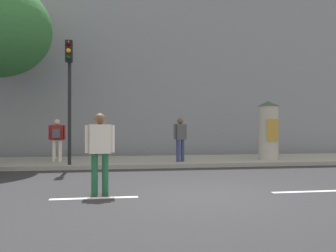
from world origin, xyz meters
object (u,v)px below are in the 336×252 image
pedestrian_in_light_jacket (180,136)px  poster_column (268,130)px  pedestrian_tallest (100,145)px  pedestrian_with_backpack (57,136)px  traffic_light (69,82)px

pedestrian_in_light_jacket → poster_column: bearing=6.7°
pedestrian_tallest → pedestrian_with_backpack: pedestrian_with_backpack is taller
traffic_light → pedestrian_tallest: (1.23, -4.81, -2.00)m
poster_column → pedestrian_with_backpack: bearing=177.3°
poster_column → pedestrian_tallest: 8.88m
pedestrian_in_light_jacket → pedestrian_with_backpack: size_ratio=1.03×
pedestrian_in_light_jacket → pedestrian_with_backpack: 4.78m
poster_column → pedestrian_with_backpack: 8.52m
pedestrian_tallest → pedestrian_in_light_jacket: size_ratio=1.06×
pedestrian_tallest → pedestrian_in_light_jacket: bearing=62.4°
traffic_light → pedestrian_tallest: size_ratio=2.45×
traffic_light → pedestrian_with_backpack: size_ratio=2.66×
pedestrian_tallest → pedestrian_in_light_jacket: 6.13m
pedestrian_with_backpack → pedestrian_tallest: bearing=-73.5°
poster_column → traffic_light: bearing=-172.3°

